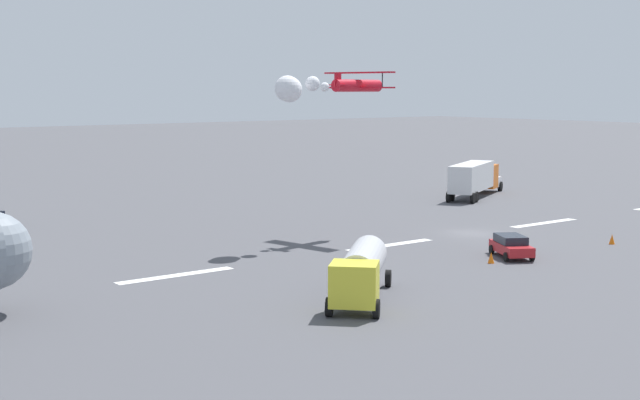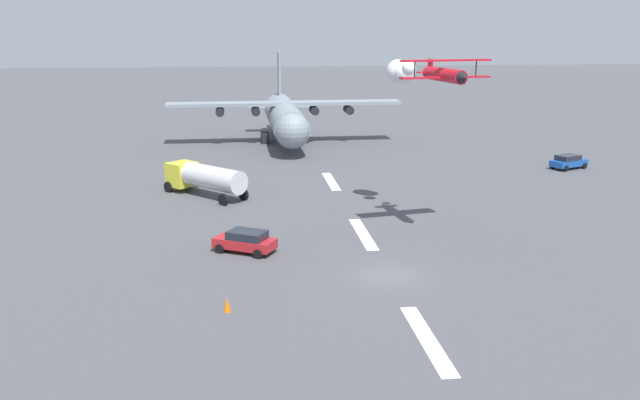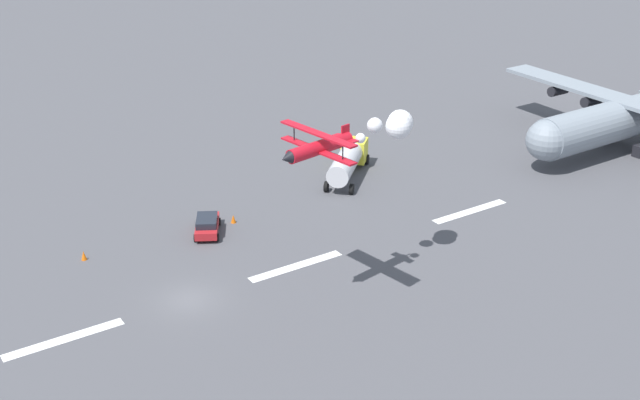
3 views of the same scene
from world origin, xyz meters
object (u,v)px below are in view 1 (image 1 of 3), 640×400
airport_staff_sedan (511,246)px  traffic_cone_near (612,239)px  traffic_cone_far (491,258)px  stunt_biplane_red (313,87)px  fuel_tanker_truck (361,269)px  semi_truck_orange (475,177)px

airport_staff_sedan → traffic_cone_near: size_ratio=6.03×
airport_staff_sedan → traffic_cone_far: airport_staff_sedan is taller
stunt_biplane_red → fuel_tanker_truck: stunt_biplane_red is taller
fuel_tanker_truck → traffic_cone_near: (-26.58, -2.27, -1.36)m
fuel_tanker_truck → traffic_cone_far: fuel_tanker_truck is taller
traffic_cone_near → traffic_cone_far: size_ratio=1.00×
stunt_biplane_red → fuel_tanker_truck: bearing=60.1°
stunt_biplane_red → semi_truck_orange: (-31.12, -12.18, -9.50)m
semi_truck_orange → traffic_cone_far: semi_truck_orange is taller
semi_truck_orange → traffic_cone_near: semi_truck_orange is taller
semi_truck_orange → fuel_tanker_truck: bearing=35.3°
fuel_tanker_truck → traffic_cone_far: bearing=-168.5°
semi_truck_orange → traffic_cone_far: size_ratio=17.46×
stunt_biplane_red → traffic_cone_near: (-17.04, 14.35, -11.24)m
traffic_cone_far → semi_truck_orange: bearing=-136.0°
fuel_tanker_truck → airport_staff_sedan: fuel_tanker_truck is taller
semi_truck_orange → traffic_cone_near: (14.09, 26.53, -1.74)m
semi_truck_orange → fuel_tanker_truck: size_ratio=1.62×
stunt_biplane_red → semi_truck_orange: 34.74m
fuel_tanker_truck → airport_staff_sedan: bearing=-168.3°
semi_truck_orange → airport_staff_sedan: semi_truck_orange is taller
traffic_cone_near → traffic_cone_far: bearing=-2.4°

